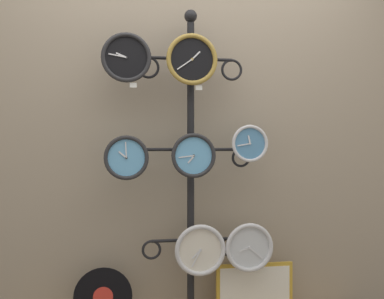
% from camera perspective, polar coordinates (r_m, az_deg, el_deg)
% --- Properties ---
extents(shop_wall, '(4.40, 0.04, 2.80)m').
position_cam_1_polar(shop_wall, '(2.92, -0.68, 6.06)').
color(shop_wall, gray).
rests_on(shop_wall, ground_plane).
extents(display_stand, '(0.76, 0.43, 1.95)m').
position_cam_1_polar(display_stand, '(2.78, -0.17, -8.59)').
color(display_stand, black).
rests_on(display_stand, ground_plane).
extents(clock_top_left, '(0.29, 0.04, 0.29)m').
position_cam_1_polar(clock_top_left, '(2.67, -8.35, 11.47)').
color(clock_top_left, black).
extents(clock_top_center, '(0.31, 0.04, 0.31)m').
position_cam_1_polar(clock_top_center, '(2.69, -0.01, 11.36)').
color(clock_top_center, black).
extents(clock_middle_left, '(0.26, 0.04, 0.26)m').
position_cam_1_polar(clock_middle_left, '(2.62, -8.34, -1.04)').
color(clock_middle_left, '#60A8DB').
extents(clock_middle_center, '(0.27, 0.04, 0.27)m').
position_cam_1_polar(clock_middle_center, '(2.64, 0.28, -0.78)').
color(clock_middle_center, '#60A8DB').
extents(clock_middle_right, '(0.23, 0.04, 0.23)m').
position_cam_1_polar(clock_middle_right, '(2.73, 7.34, 0.75)').
color(clock_middle_right, '#4C84B2').
extents(clock_bottom_center, '(0.31, 0.04, 0.31)m').
position_cam_1_polar(clock_bottom_center, '(2.73, 1.04, -12.65)').
color(clock_bottom_center, silver).
extents(clock_bottom_right, '(0.30, 0.04, 0.30)m').
position_cam_1_polar(clock_bottom_right, '(2.80, 7.28, -12.24)').
color(clock_bottom_right, silver).
extents(vinyl_record, '(0.34, 0.01, 0.34)m').
position_cam_1_polar(vinyl_record, '(2.81, -11.23, -17.85)').
color(vinyl_record, black).
rests_on(vinyl_record, low_shelf).
extents(picture_frame, '(0.49, 0.02, 0.32)m').
position_cam_1_polar(picture_frame, '(2.97, 7.96, -17.11)').
color(picture_frame, gold).
rests_on(picture_frame, low_shelf).
extents(price_tag_upper, '(0.04, 0.00, 0.03)m').
position_cam_1_polar(price_tag_upper, '(2.65, -7.48, 8.11)').
color(price_tag_upper, white).
extents(price_tag_mid, '(0.04, 0.00, 0.03)m').
position_cam_1_polar(price_tag_mid, '(2.67, 0.88, 7.86)').
color(price_tag_mid, white).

